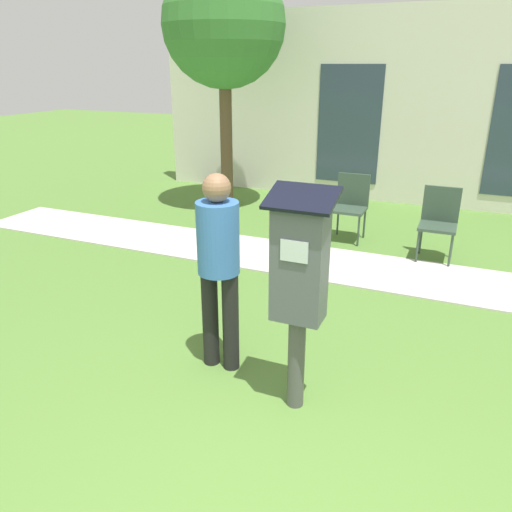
% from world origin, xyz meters
% --- Properties ---
extents(sidewalk, '(12.00, 1.10, 0.02)m').
position_xyz_m(sidewalk, '(0.00, 3.92, 0.01)').
color(sidewalk, beige).
rests_on(sidewalk, ground).
extents(building_facade, '(10.00, 0.26, 3.20)m').
position_xyz_m(building_facade, '(0.00, 7.34, 1.60)').
color(building_facade, silver).
rests_on(building_facade, ground).
extents(parking_meter, '(0.44, 0.31, 1.59)m').
position_xyz_m(parking_meter, '(-0.28, 1.22, 1.02)').
color(parking_meter, '#4C4C4C').
rests_on(parking_meter, ground).
extents(person_standing, '(0.32, 0.32, 1.58)m').
position_xyz_m(person_standing, '(-1.00, 1.46, 0.93)').
color(person_standing, black).
rests_on(person_standing, ground).
extents(outdoor_chair_left, '(0.44, 0.44, 0.90)m').
position_xyz_m(outdoor_chair_left, '(-0.79, 5.00, 0.53)').
color(outdoor_chair_left, '#334738').
rests_on(outdoor_chair_left, ground).
extents(outdoor_chair_middle, '(0.44, 0.44, 0.90)m').
position_xyz_m(outdoor_chair_middle, '(0.39, 4.67, 0.53)').
color(outdoor_chair_middle, '#334738').
rests_on(outdoor_chair_middle, ground).
extents(tree, '(1.90, 1.90, 3.82)m').
position_xyz_m(tree, '(-3.11, 5.85, 2.84)').
color(tree, brown).
rests_on(tree, ground).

